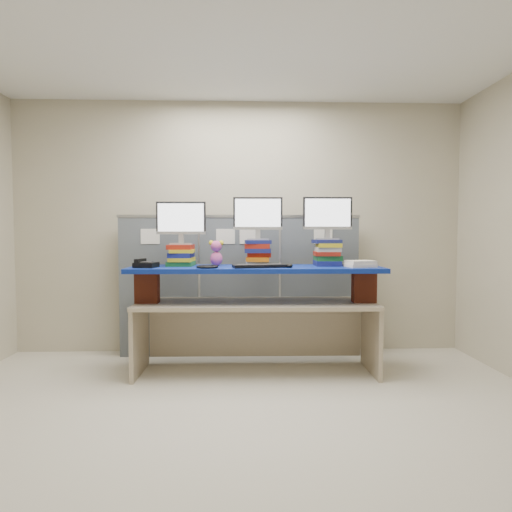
{
  "coord_description": "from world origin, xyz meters",
  "views": [
    {
      "loc": [
        0.02,
        -2.83,
        1.32
      ],
      "look_at": [
        0.16,
        1.19,
        1.12
      ],
      "focal_mm": 30.0,
      "sensor_mm": 36.0,
      "label": 1
    }
  ],
  "objects_px": {
    "blue_board": "(256,269)",
    "monitor_right": "(327,216)",
    "keyboard": "(260,266)",
    "monitor_left": "(181,220)",
    "monitor_center": "(258,216)",
    "desk_phone": "(145,264)",
    "desk": "(256,316)"
  },
  "relations": [
    {
      "from": "blue_board",
      "to": "monitor_right",
      "type": "distance_m",
      "value": 0.87
    },
    {
      "from": "blue_board",
      "to": "keyboard",
      "type": "bearing_deg",
      "value": -75.99
    },
    {
      "from": "monitor_left",
      "to": "blue_board",
      "type": "bearing_deg",
      "value": -9.34
    },
    {
      "from": "monitor_right",
      "to": "monitor_center",
      "type": "bearing_deg",
      "value": -180.0
    },
    {
      "from": "blue_board",
      "to": "desk_phone",
      "type": "bearing_deg",
      "value": -174.44
    },
    {
      "from": "desk",
      "to": "monitor_left",
      "type": "xyz_separation_m",
      "value": [
        -0.72,
        0.13,
        0.91
      ]
    },
    {
      "from": "monitor_center",
      "to": "monitor_right",
      "type": "bearing_deg",
      "value": 0.0
    },
    {
      "from": "desk_phone",
      "to": "monitor_left",
      "type": "bearing_deg",
      "value": 48.38
    },
    {
      "from": "monitor_center",
      "to": "monitor_right",
      "type": "relative_size",
      "value": 1.0
    },
    {
      "from": "monitor_left",
      "to": "desk_phone",
      "type": "height_order",
      "value": "monitor_left"
    },
    {
      "from": "monitor_left",
      "to": "keyboard",
      "type": "height_order",
      "value": "monitor_left"
    },
    {
      "from": "blue_board",
      "to": "monitor_center",
      "type": "distance_m",
      "value": 0.52
    },
    {
      "from": "monitor_right",
      "to": "keyboard",
      "type": "height_order",
      "value": "monitor_right"
    },
    {
      "from": "monitor_center",
      "to": "desk_phone",
      "type": "height_order",
      "value": "monitor_center"
    },
    {
      "from": "monitor_left",
      "to": "monitor_center",
      "type": "relative_size",
      "value": 1.0
    },
    {
      "from": "desk",
      "to": "monitor_left",
      "type": "relative_size",
      "value": 4.74
    },
    {
      "from": "monitor_left",
      "to": "monitor_right",
      "type": "xyz_separation_m",
      "value": [
        1.42,
        -0.02,
        0.05
      ]
    },
    {
      "from": "desk_phone",
      "to": "monitor_center",
      "type": "bearing_deg",
      "value": 23.99
    },
    {
      "from": "keyboard",
      "to": "desk_phone",
      "type": "height_order",
      "value": "desk_phone"
    },
    {
      "from": "monitor_left",
      "to": "monitor_center",
      "type": "distance_m",
      "value": 0.74
    },
    {
      "from": "desk",
      "to": "keyboard",
      "type": "height_order",
      "value": "keyboard"
    },
    {
      "from": "blue_board",
      "to": "monitor_left",
      "type": "distance_m",
      "value": 0.86
    },
    {
      "from": "monitor_left",
      "to": "desk_phone",
      "type": "distance_m",
      "value": 0.55
    },
    {
      "from": "monitor_left",
      "to": "monitor_right",
      "type": "relative_size",
      "value": 1.0
    },
    {
      "from": "monitor_left",
      "to": "keyboard",
      "type": "relative_size",
      "value": 0.94
    },
    {
      "from": "monitor_center",
      "to": "keyboard",
      "type": "distance_m",
      "value": 0.53
    },
    {
      "from": "monitor_left",
      "to": "monitor_right",
      "type": "distance_m",
      "value": 1.42
    },
    {
      "from": "blue_board",
      "to": "keyboard",
      "type": "height_order",
      "value": "keyboard"
    },
    {
      "from": "monitor_center",
      "to": "monitor_right",
      "type": "xyz_separation_m",
      "value": [
        0.67,
        -0.01,
        0.0
      ]
    },
    {
      "from": "monitor_right",
      "to": "keyboard",
      "type": "xyz_separation_m",
      "value": [
        -0.67,
        -0.23,
        -0.47
      ]
    },
    {
      "from": "blue_board",
      "to": "monitor_left",
      "type": "relative_size",
      "value": 4.97
    },
    {
      "from": "desk",
      "to": "monitor_left",
      "type": "distance_m",
      "value": 1.17
    }
  ]
}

